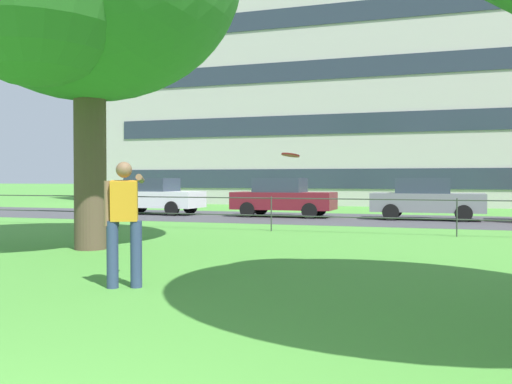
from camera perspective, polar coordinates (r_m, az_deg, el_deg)
name	(u,v)px	position (r m, az deg, el deg)	size (l,w,h in m)	color
street_strip	(382,220)	(21.66, 12.39, -2.70)	(80.00, 6.62, 0.01)	#424247
park_fence	(359,209)	(16.00, 10.20, -1.68)	(35.37, 0.04, 1.00)	#333833
person_thrower	(124,220)	(8.14, -12.92, -2.68)	(0.47, 0.86, 1.74)	navy
frisbee	(290,155)	(8.50, 3.44, 3.67)	(0.38, 0.38, 0.07)	red
car_white_right	(155,196)	(24.88, -10.01, -0.39)	(4.05, 1.92, 1.54)	silver
car_maroon_far_right	(283,197)	(22.85, 2.68, -0.52)	(4.00, 1.82, 1.54)	maroon
car_grey_left	(426,199)	(22.06, 16.51, -0.63)	(4.01, 1.83, 1.54)	slate
apartment_building_background	(342,88)	(40.53, 8.48, 10.19)	(29.39, 16.02, 15.55)	#B7B2AD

